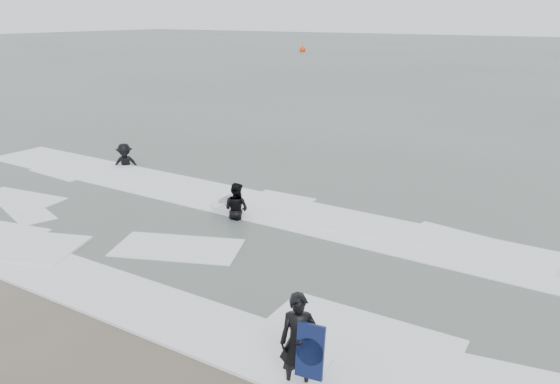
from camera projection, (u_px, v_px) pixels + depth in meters
The scene contains 6 objects.
ground at pixel (162, 295), 12.47m from camera, with size 320.00×320.00×0.00m, color brown.
surfer_wading at pixel (237, 219), 17.06m from camera, with size 0.85×0.66×1.74m, color black.
surfer_breaker at pixel (126, 167), 22.82m from camera, with size 1.20×0.69×1.86m, color black.
surf_foam at pixel (255, 240), 15.42m from camera, with size 30.03×9.06×0.09m.
bodyboards at pixel (395, 242), 14.11m from camera, with size 11.50×11.90×1.25m.
buoy at pixel (303, 50), 90.45m from camera, with size 1.00×1.00×1.65m.
Camera 1 is at (8.26, -7.91, 6.13)m, focal length 35.00 mm.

